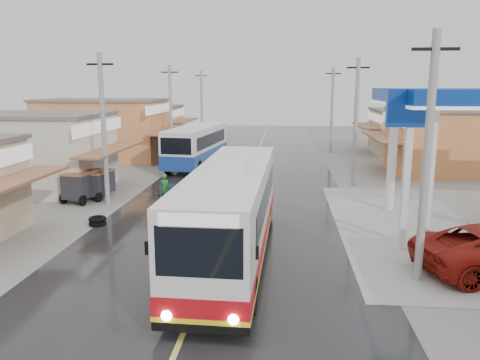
{
  "coord_description": "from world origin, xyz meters",
  "views": [
    {
      "loc": [
        2.5,
        -15.0,
        6.33
      ],
      "look_at": [
        0.61,
        5.28,
        2.2
      ],
      "focal_mm": 35.0,
      "sensor_mm": 36.0,
      "label": 1
    }
  ],
  "objects": [
    {
      "name": "shopfronts_left",
      "position": [
        -13.0,
        18.0,
        0.0
      ],
      "size": [
        11.0,
        44.0,
        5.2
      ],
      "primitive_type": null,
      "color": "tan",
      "rests_on": "ground"
    },
    {
      "name": "centre_line",
      "position": [
        0.0,
        15.0,
        0.02
      ],
      "size": [
        0.15,
        90.0,
        0.01
      ],
      "primitive_type": "cube",
      "color": "#D8CC4C",
      "rests_on": "road"
    },
    {
      "name": "utility_poles_left",
      "position": [
        -7.0,
        16.0,
        0.0
      ],
      "size": [
        1.6,
        50.0,
        8.0
      ],
      "primitive_type": null,
      "color": "gray",
      "rests_on": "ground"
    },
    {
      "name": "cyclist",
      "position": [
        -3.5,
        8.05,
        0.63
      ],
      "size": [
        1.18,
        1.89,
        1.92
      ],
      "rotation": [
        0.0,
        0.0,
        -0.34
      ],
      "color": "black",
      "rests_on": "ground"
    },
    {
      "name": "second_bus",
      "position": [
        -4.3,
        21.02,
        1.7
      ],
      "size": [
        3.66,
        9.74,
        3.15
      ],
      "rotation": [
        0.0,
        0.0,
        -0.12
      ],
      "color": "silver",
      "rests_on": "road"
    },
    {
      "name": "ground",
      "position": [
        0.0,
        0.0,
        0.0
      ],
      "size": [
        120.0,
        120.0,
        0.0
      ],
      "primitive_type": "plane",
      "color": "slate",
      "rests_on": "ground"
    },
    {
      "name": "tricycle_near",
      "position": [
        -8.01,
        10.14,
        0.9
      ],
      "size": [
        1.65,
        2.23,
        1.57
      ],
      "rotation": [
        0.0,
        0.0,
        -0.17
      ],
      "color": "#26262D",
      "rests_on": "ground"
    },
    {
      "name": "tyre_stack",
      "position": [
        -5.96,
        4.99,
        0.21
      ],
      "size": [
        0.8,
        0.8,
        0.41
      ],
      "color": "black",
      "rests_on": "ground"
    },
    {
      "name": "utility_poles_right",
      "position": [
        7.0,
        15.0,
        0.0
      ],
      "size": [
        1.6,
        36.0,
        8.0
      ],
      "primitive_type": null,
      "color": "gray",
      "rests_on": "ground"
    },
    {
      "name": "coach_bus",
      "position": [
        0.68,
        1.37,
        1.8
      ],
      "size": [
        2.94,
        12.0,
        3.73
      ],
      "rotation": [
        0.0,
        0.0,
        -0.02
      ],
      "color": "silver",
      "rests_on": "road"
    },
    {
      "name": "tricycle_far",
      "position": [
        -8.6,
        9.29,
        0.96
      ],
      "size": [
        1.7,
        2.36,
        1.68
      ],
      "rotation": [
        0.0,
        0.0,
        -0.13
      ],
      "color": "#26262D",
      "rests_on": "ground"
    },
    {
      "name": "road",
      "position": [
        0.0,
        15.0,
        0.01
      ],
      "size": [
        12.0,
        90.0,
        0.02
      ],
      "primitive_type": "cube",
      "color": "black",
      "rests_on": "ground"
    }
  ]
}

